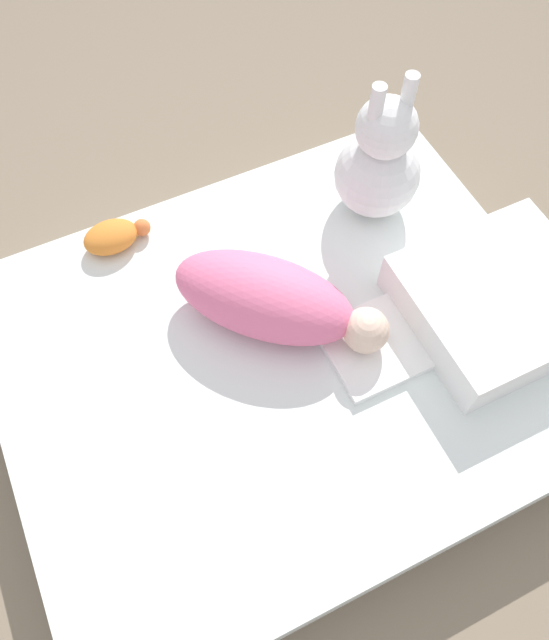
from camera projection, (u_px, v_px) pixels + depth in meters
The scene contains 7 objects.
ground_plane at pixel (285, 377), 1.53m from camera, with size 12.00×12.00×0.00m, color #7A6B56.
bed_mattress at pixel (285, 363), 1.46m from camera, with size 1.25×1.02×0.16m.
burp_cloth at pixel (376, 345), 1.38m from camera, with size 0.22×0.20×0.02m.
swaddled_baby at pixel (271, 299), 1.36m from camera, with size 0.43×0.43×0.15m.
pillow at pixel (498, 301), 1.38m from camera, with size 0.39×0.37×0.11m.
bunny_plush at pixel (379, 163), 1.47m from camera, with size 0.21×0.21×0.38m.
turtle_plush at pixel (113, 236), 1.50m from camera, with size 0.17×0.09×0.06m.
Camera 1 is at (-0.29, -0.56, 1.40)m, focal length 35.00 mm.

